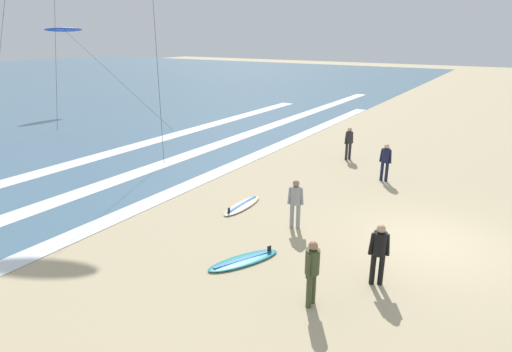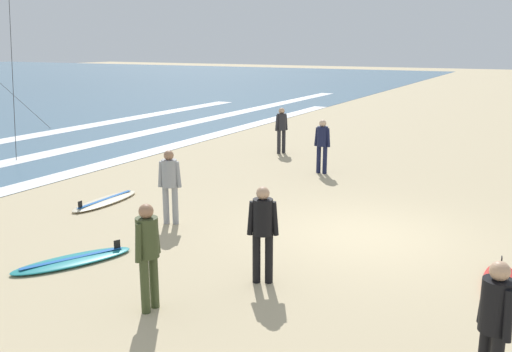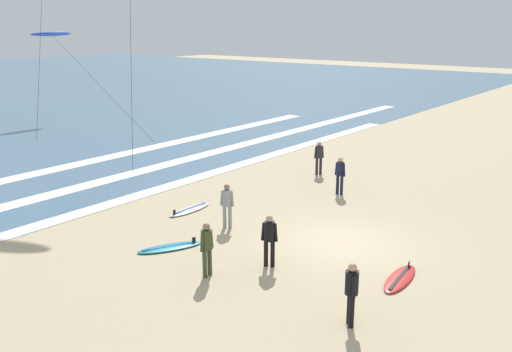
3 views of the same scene
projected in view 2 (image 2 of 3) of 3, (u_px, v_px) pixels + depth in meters
The scene contains 12 objects.
ground_plane at pixel (364, 235), 11.13m from camera, with size 160.00×160.00×0.00m, color tan.
wave_foam_shoreline at pixel (66, 175), 16.17m from camera, with size 40.54×0.83×0.01m, color white.
wave_foam_mid_break at pixel (25, 159), 18.43m from camera, with size 56.21×0.96×0.01m, color white.
surfer_right_near at pixel (495, 319), 5.78m from camera, with size 0.44×0.41×1.60m.
surfer_left_near at pixel (281, 126), 19.19m from camera, with size 0.48×0.34×1.60m.
surfer_foreground_main at pixel (322, 141), 16.22m from camera, with size 0.32×0.51×1.60m.
surfer_background_far at pixel (170, 180), 11.63m from camera, with size 0.32×0.50×1.60m.
surfer_mid_group at pixel (148, 248), 7.80m from camera, with size 0.51×0.32×1.60m.
surfer_left_far at pixel (263, 226), 8.72m from camera, with size 0.32×0.50×1.60m.
surfboard_right_spare at pixel (502, 287), 8.64m from camera, with size 2.15×0.83×0.25m.
surfboard_near_water at pixel (105, 201), 13.38m from camera, with size 2.11×0.62×0.25m.
surfboard_left_pile at pixel (73, 260), 9.72m from camera, with size 2.15×1.48×0.25m.
Camera 2 is at (-10.33, -3.03, 3.77)m, focal length 38.76 mm.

